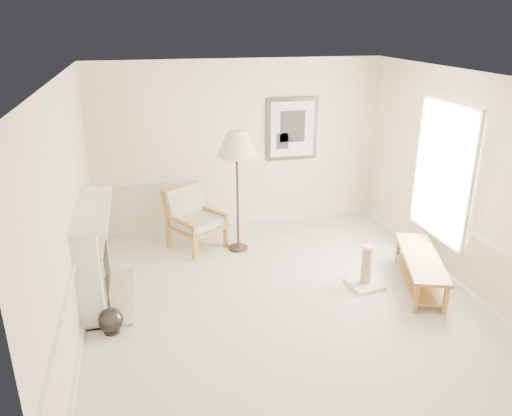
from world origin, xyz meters
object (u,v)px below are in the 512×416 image
Objects in this scene: armchair at (192,215)px; scratching_post at (366,274)px; floor_vase at (111,321)px; floor_lamp at (237,147)px; bench at (420,266)px.

armchair is 1.71× the size of scratching_post.
floor_vase is 3.12m from floor_lamp.
scratching_post is at bearing -46.88° from floor_lamp.
floor_lamp is (1.92, 1.92, 1.54)m from floor_vase.
floor_lamp is 2.64m from scratching_post.
armchair reaches higher than bench.
bench is (2.23, -1.73, -1.39)m from floor_lamp.
floor_vase is at bearing -152.43° from armchair.
floor_vase is at bearing -174.49° from scratching_post.
scratching_post is (2.19, -1.90, -0.33)m from armchair.
floor_lamp reaches higher than scratching_post.
armchair is 2.91m from scratching_post.
scratching_post is (-0.75, 0.14, -0.10)m from bench.
floor_vase is 0.53× the size of bench.
floor_vase is 0.45× the size of floor_lamp.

